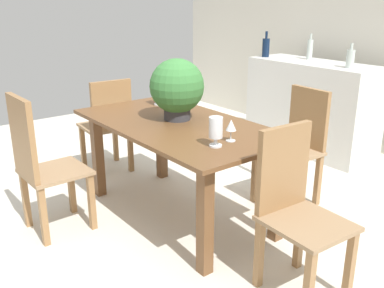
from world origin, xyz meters
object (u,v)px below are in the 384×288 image
Objects in this scene: crystal_vase_left at (158,92)px; wine_bottle_dark at (350,58)px; chair_head_end at (108,122)px; chair_near_left at (40,161)px; kitchen_counter at (311,107)px; flower_centerpiece at (177,88)px; wine_glass at (231,126)px; crystal_vase_center_near at (216,129)px; wine_bottle_green at (310,49)px; chair_foot_end at (294,204)px; chair_far_right at (297,142)px; dining_table at (178,139)px; wine_bottle_tall at (266,47)px.

crystal_vase_left is 1.96m from wine_bottle_dark.
chair_near_left is at bearing 43.20° from chair_head_end.
chair_head_end is at bearing -109.62° from kitchen_counter.
flower_centerpiece reaches higher than wine_glass.
chair_near_left is 1.29m from crystal_vase_center_near.
wine_bottle_dark is (0.63, -0.18, -0.02)m from wine_bottle_green.
chair_head_end is 4.87× the size of crystal_vase_center_near.
chair_foot_end is 1.02× the size of chair_far_right.
flower_centerpiece is 0.32× the size of kitchen_counter.
dining_table is 1.01m from chair_near_left.
crystal_vase_center_near is 0.80× the size of wine_bottle_dark.
wine_bottle_green is at bearing 163.95° from wine_bottle_dark.
crystal_vase_left is 0.13× the size of kitchen_counter.
chair_head_end is at bearing -176.78° from flower_centerpiece.
chair_foot_end reaches higher than chair_head_end.
flower_centerpiece is 2.14m from wine_bottle_tall.
chair_head_end is at bearing -145.12° from chair_far_right.
kitchen_counter is (0.18, 1.90, -0.39)m from crystal_vase_left.
wine_bottle_green reaches higher than chair_near_left.
dining_table is at bearing -32.43° from flower_centerpiece.
wine_bottle_tall is at bearing 128.23° from wine_glass.
flower_centerpiece is 1.94× the size of wine_bottle_dark.
chair_foot_end is 5.10× the size of crystal_vase_center_near.
chair_head_end is (-1.13, -0.01, -0.12)m from dining_table.
wine_glass is at bearing -136.22° from chair_near_left.
flower_centerpiece is 2.22m from wine_bottle_green.
flower_centerpiece reaches higher than chair_head_end.
chair_far_right is at bearing 61.76° from flower_centerpiece.
crystal_vase_center_near is at bearing -77.12° from wine_bottle_dark.
chair_near_left is at bearing -80.99° from crystal_vase_left.
chair_near_left reaches higher than chair_far_right.
wine_bottle_dark is (0.09, 2.04, 0.44)m from dining_table.
kitchen_counter is (-0.30, 2.05, -0.52)m from flower_centerpiece.
chair_far_right is at bearing 41.83° from chair_foot_end.
chair_foot_end is (1.51, 0.94, -0.03)m from chair_near_left.
chair_head_end is 3.33× the size of wine_bottle_green.
wine_glass is at bearing 98.08° from crystal_vase_center_near.
wine_glass is (0.17, -0.91, 0.34)m from chair_far_right.
wine_bottle_green reaches higher than chair_far_right.
chair_head_end is 0.97× the size of chair_far_right.
kitchen_counter is 0.87m from wine_bottle_tall.
chair_head_end reaches higher than dining_table.
crystal_vase_left is 1.00× the size of crystal_vase_center_near.
chair_foot_end is 0.65m from wine_glass.
wine_bottle_green reaches higher than chair_foot_end.
kitchen_counter is at bearing 10.77° from wine_bottle_tall.
crystal_vase_center_near is (1.15, -0.33, -0.00)m from crystal_vase_left.
wine_bottle_dark is at bearing 108.56° from chair_far_right.
crystal_vase_left is at bearing 162.69° from flower_centerpiece.
chair_head_end is 4.86× the size of crystal_vase_left.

